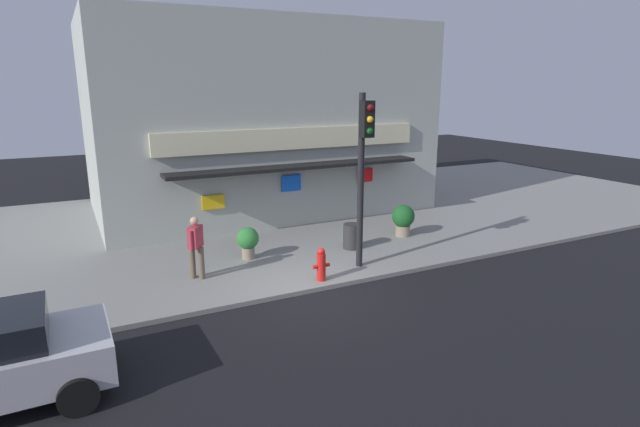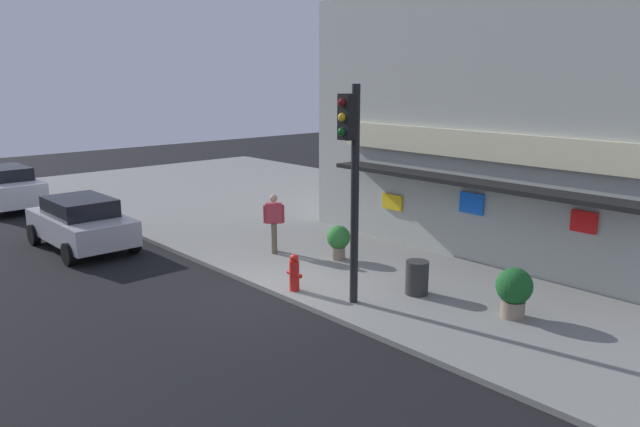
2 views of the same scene
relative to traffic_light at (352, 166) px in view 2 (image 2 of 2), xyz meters
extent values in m
plane|color=black|center=(-1.95, -0.80, -3.21)|extent=(62.30, 62.30, 0.00)
cube|color=gray|center=(-1.95, 6.12, -3.15)|extent=(41.54, 13.84, 0.12)
cube|color=#ADB2A8|center=(0.06, 8.53, 0.58)|extent=(12.76, 7.61, 7.33)
cube|color=beige|center=(0.06, 4.64, 0.10)|extent=(9.70, 0.16, 0.74)
cube|color=black|center=(0.06, 4.29, -0.84)|extent=(9.19, 0.90, 0.12)
cube|color=yellow|center=(-2.91, 4.66, -1.87)|extent=(0.75, 0.08, 0.46)
cube|color=blue|center=(-0.09, 4.66, -1.47)|extent=(0.73, 0.08, 0.57)
cube|color=red|center=(2.98, 4.66, -1.43)|extent=(0.62, 0.08, 0.51)
cylinder|color=black|center=(0.00, 0.11, -0.69)|extent=(0.18, 0.18, 4.81)
cube|color=black|center=(0.00, -0.14, 1.04)|extent=(0.32, 0.28, 0.95)
sphere|color=maroon|center=(0.00, -0.29, 1.34)|extent=(0.18, 0.18, 0.18)
sphere|color=yellow|center=(0.00, -0.29, 1.04)|extent=(0.18, 0.18, 0.18)
sphere|color=#0F4C19|center=(0.00, -0.29, 0.74)|extent=(0.18, 0.18, 0.18)
cylinder|color=red|center=(-1.47, -0.40, -2.73)|extent=(0.24, 0.24, 0.73)
sphere|color=red|center=(-1.47, -0.40, -2.30)|extent=(0.20, 0.20, 0.20)
cylinder|color=red|center=(-1.65, -0.40, -2.69)|extent=(0.12, 0.10, 0.10)
cylinder|color=red|center=(-1.29, -0.40, -2.69)|extent=(0.12, 0.10, 0.10)
cylinder|color=#2D2D2D|center=(0.61, 1.57, -2.70)|extent=(0.54, 0.54, 0.79)
cylinder|color=brown|center=(-4.44, 1.30, -2.66)|extent=(0.22, 0.22, 0.87)
cylinder|color=brown|center=(-4.24, 1.14, -2.66)|extent=(0.22, 0.22, 0.87)
cube|color=#B2333F|center=(-4.34, 1.22, -1.94)|extent=(0.48, 0.51, 0.57)
sphere|color=tan|center=(-4.34, 1.22, -1.51)|extent=(0.22, 0.22, 0.22)
cylinder|color=#B2333F|center=(-4.50, 1.02, -1.96)|extent=(0.14, 0.14, 0.52)
cylinder|color=#B2333F|center=(-4.18, 1.42, -1.96)|extent=(0.14, 0.14, 0.52)
cylinder|color=gray|center=(2.86, 1.98, -2.91)|extent=(0.50, 0.50, 0.36)
sphere|color=#195623|center=(2.86, 1.98, -2.40)|extent=(0.77, 0.77, 0.77)
cylinder|color=gray|center=(-2.61, 2.12, -2.92)|extent=(0.38, 0.38, 0.35)
sphere|color=#2D7A33|center=(-2.61, 2.12, -2.46)|extent=(0.66, 0.66, 0.66)
cube|color=#B7B7BC|center=(-8.84, -2.59, -2.53)|extent=(4.10, 1.92, 0.72)
cube|color=black|center=(-8.84, -2.59, -1.91)|extent=(2.22, 1.60, 0.51)
cylinder|color=black|center=(-7.42, -1.64, -2.89)|extent=(0.64, 0.23, 0.64)
cylinder|color=black|center=(-7.40, -3.51, -2.89)|extent=(0.64, 0.23, 0.64)
cylinder|color=black|center=(-10.28, -1.66, -2.89)|extent=(0.64, 0.23, 0.64)
cylinder|color=black|center=(-10.26, -3.54, -2.89)|extent=(0.64, 0.23, 0.64)
cube|color=silver|center=(-16.42, -2.61, -2.46)|extent=(4.17, 1.89, 0.86)
cube|color=black|center=(-16.42, -2.61, -1.79)|extent=(2.26, 1.56, 0.48)
cylinder|color=black|center=(-14.99, -1.68, -2.89)|extent=(0.64, 0.23, 0.64)
cylinder|color=black|center=(-17.89, -1.73, -2.89)|extent=(0.64, 0.23, 0.64)
camera|label=1|loc=(-7.19, -11.63, 1.94)|focal=28.67mm
camera|label=2|loc=(9.13, -9.09, 1.87)|focal=34.23mm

